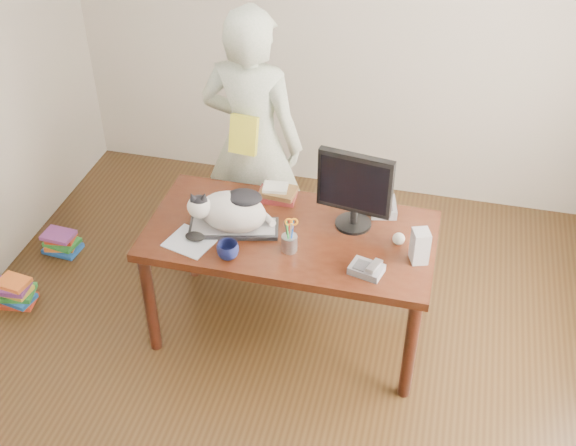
# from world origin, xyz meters

# --- Properties ---
(room) EXTENTS (4.50, 4.50, 4.50)m
(room) POSITION_xyz_m (0.00, 0.00, 1.35)
(room) COLOR black
(room) RESTS_ON ground
(desk) EXTENTS (1.60, 0.80, 0.75)m
(desk) POSITION_xyz_m (0.00, 0.68, 0.60)
(desk) COLOR black
(desk) RESTS_ON ground
(keyboard) EXTENTS (0.52, 0.29, 0.03)m
(keyboard) POSITION_xyz_m (-0.31, 0.54, 0.76)
(keyboard) COLOR black
(keyboard) RESTS_ON desk
(cat) EXTENTS (0.48, 0.32, 0.27)m
(cat) POSITION_xyz_m (-0.32, 0.54, 0.89)
(cat) COLOR silver
(cat) RESTS_ON keyboard
(monitor) EXTENTS (0.42, 0.23, 0.47)m
(monitor) POSITION_xyz_m (0.32, 0.73, 1.01)
(monitor) COLOR black
(monitor) RESTS_ON desk
(pen_cup) EXTENTS (0.10, 0.10, 0.22)m
(pen_cup) POSITION_xyz_m (0.03, 0.45, 0.81)
(pen_cup) COLOR #98989E
(pen_cup) RESTS_ON desk
(mousepad) EXTENTS (0.30, 0.28, 0.01)m
(mousepad) POSITION_xyz_m (-0.51, 0.39, 0.75)
(mousepad) COLOR silver
(mousepad) RESTS_ON desk
(mouse) EXTENTS (0.13, 0.10, 0.04)m
(mouse) POSITION_xyz_m (-0.49, 0.41, 0.78)
(mouse) COLOR black
(mouse) RESTS_ON mousepad
(coffee_mug) EXTENTS (0.16, 0.16, 0.09)m
(coffee_mug) POSITION_xyz_m (-0.27, 0.31, 0.80)
(coffee_mug) COLOR #0E1238
(coffee_mug) RESTS_ON desk
(phone) EXTENTS (0.19, 0.16, 0.08)m
(phone) POSITION_xyz_m (0.47, 0.37, 0.78)
(phone) COLOR slate
(phone) RESTS_ON desk
(speaker) EXTENTS (0.11, 0.12, 0.19)m
(speaker) POSITION_xyz_m (0.71, 0.53, 0.84)
(speaker) COLOR #A8A8AB
(speaker) RESTS_ON desk
(baseball) EXTENTS (0.07, 0.07, 0.07)m
(baseball) POSITION_xyz_m (0.59, 0.64, 0.78)
(baseball) COLOR #EEE8CF
(baseball) RESTS_ON desk
(book_stack) EXTENTS (0.23, 0.18, 0.08)m
(book_stack) POSITION_xyz_m (-0.15, 0.90, 0.79)
(book_stack) COLOR #531617
(book_stack) RESTS_ON desk
(calculator) EXTENTS (0.18, 0.22, 0.06)m
(calculator) POSITION_xyz_m (0.47, 0.92, 0.78)
(calculator) COLOR slate
(calculator) RESTS_ON desk
(person) EXTENTS (0.69, 0.49, 1.78)m
(person) POSITION_xyz_m (-0.40, 1.23, 0.89)
(person) COLOR white
(person) RESTS_ON ground
(held_book) EXTENTS (0.18, 0.12, 0.23)m
(held_book) POSITION_xyz_m (-0.40, 1.06, 1.05)
(held_book) COLOR yellow
(held_book) RESTS_ON person
(book_pile_a) EXTENTS (0.27, 0.22, 0.18)m
(book_pile_a) POSITION_xyz_m (-1.75, 0.40, 0.09)
(book_pile_a) COLOR #A32D17
(book_pile_a) RESTS_ON ground
(book_pile_b) EXTENTS (0.26, 0.20, 0.15)m
(book_pile_b) POSITION_xyz_m (-1.72, 0.95, 0.07)
(book_pile_b) COLOR #1A50A1
(book_pile_b) RESTS_ON ground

